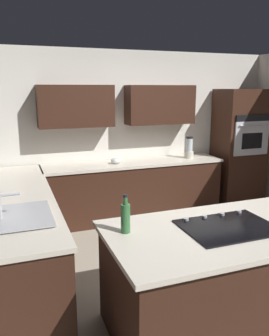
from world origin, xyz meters
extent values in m
plane|color=#9E937F|center=(0.00, 0.00, 0.00)|extent=(14.00, 14.00, 0.00)
cube|color=white|center=(0.00, -2.10, 1.30)|extent=(6.00, 0.10, 2.60)
cube|color=#381E14|center=(-0.40, -1.88, 1.76)|extent=(1.10, 0.34, 0.61)
cube|color=#381E14|center=(0.95, -1.88, 1.76)|extent=(1.10, 0.34, 0.61)
cube|color=#381E14|center=(0.10, -1.72, 0.43)|extent=(2.80, 0.60, 0.86)
cube|color=silver|center=(0.10, -1.72, 0.88)|extent=(2.84, 0.64, 0.04)
cube|color=#381E14|center=(1.82, -0.55, 0.43)|extent=(0.60, 2.90, 0.86)
cube|color=silver|center=(1.82, -0.55, 0.88)|extent=(0.64, 2.94, 0.04)
cube|color=#381E14|center=(0.26, 0.99, 0.43)|extent=(1.95, 0.99, 0.86)
cube|color=silver|center=(0.26, 0.99, 0.88)|extent=(2.03, 1.07, 0.04)
cube|color=#381E14|center=(-1.85, -1.72, 1.00)|extent=(0.80, 0.60, 2.01)
cube|color=silver|center=(-1.85, -1.41, 1.21)|extent=(0.66, 0.03, 0.56)
cube|color=black|center=(-1.85, -1.39, 1.17)|extent=(0.40, 0.01, 0.26)
cube|color=black|center=(-1.85, -1.41, 1.54)|extent=(0.66, 0.02, 0.11)
cylinder|color=silver|center=(-1.85, -1.37, 1.43)|extent=(0.56, 0.02, 0.02)
cube|color=#515456|center=(1.82, -0.01, 0.91)|extent=(0.40, 0.30, 0.02)
cube|color=#515456|center=(1.82, 0.33, 0.91)|extent=(0.40, 0.30, 0.02)
cube|color=#B7BABF|center=(1.82, 0.16, 0.92)|extent=(0.46, 0.70, 0.01)
cylinder|color=#B7BABF|center=(2.02, 0.16, 1.01)|extent=(0.03, 0.03, 0.22)
cylinder|color=#B7BABF|center=(1.94, 0.16, 1.12)|extent=(0.18, 0.02, 0.02)
cube|color=black|center=(0.26, 0.99, 0.91)|extent=(0.76, 0.56, 0.01)
cylinder|color=#B2B2B7|center=(-0.01, 0.76, 0.92)|extent=(0.04, 0.04, 0.02)
cylinder|color=#B2B2B7|center=(0.17, 0.76, 0.92)|extent=(0.04, 0.04, 0.02)
cylinder|color=#B2B2B7|center=(0.35, 0.76, 0.92)|extent=(0.04, 0.04, 0.02)
cylinder|color=#B2B2B7|center=(0.53, 0.76, 0.92)|extent=(0.04, 0.04, 0.02)
cylinder|color=beige|center=(-0.85, -1.69, 0.96)|extent=(0.15, 0.15, 0.11)
cylinder|color=silver|center=(-0.85, -1.69, 1.12)|extent=(0.11, 0.11, 0.22)
cylinder|color=black|center=(-0.85, -1.69, 1.24)|extent=(0.12, 0.12, 0.03)
ellipsoid|color=white|center=(0.40, -1.69, 0.95)|extent=(0.17, 0.17, 0.09)
cylinder|color=#336B38|center=(1.09, 0.78, 1.02)|extent=(0.08, 0.08, 0.23)
cylinder|color=#336B38|center=(1.09, 0.78, 1.16)|extent=(0.03, 0.03, 0.06)
cylinder|color=black|center=(1.09, 0.78, 1.20)|extent=(0.04, 0.04, 0.02)
camera|label=1|loc=(1.90, 3.18, 2.01)|focal=36.59mm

